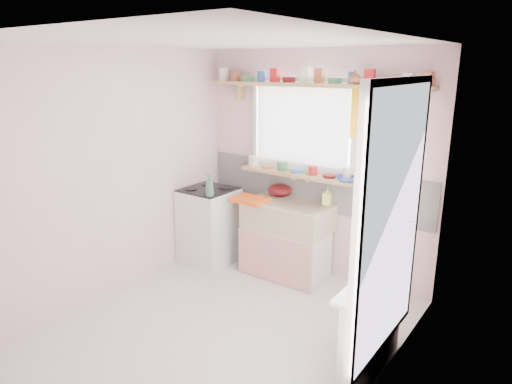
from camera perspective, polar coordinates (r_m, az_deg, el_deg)
The scene contains 19 objects.
room at distance 4.17m, azimuth 10.43°, elevation 2.16°, with size 3.20×3.20×3.20m.
sink_unit at distance 5.19m, azimuth 3.89°, elevation -5.80°, with size 0.95×0.65×1.11m.
cooker at distance 5.53m, azimuth -5.86°, elevation -4.15°, with size 0.58×0.58×0.93m.
radiator_ledge at distance 3.74m, azimuth 14.27°, elevation -15.89°, with size 0.22×0.95×0.78m.
windowsill at distance 5.13m, azimuth 5.14°, elevation 2.22°, with size 1.40×0.22×0.04m, color tan.
pine_shelf at distance 4.91m, azimuth 6.91°, elevation 13.15°, with size 2.52×0.24×0.04m, color tan.
shelf_crockery at distance 4.91m, azimuth 6.94°, elevation 14.02°, with size 2.47×0.11×0.12m.
sill_crockery at distance 5.12m, azimuth 5.00°, elevation 3.06°, with size 1.35×0.11×0.12m.
dish_tray at distance 5.09m, azimuth -0.76°, elevation -0.96°, with size 0.40×0.30×0.04m, color #F65715.
colander at distance 5.32m, azimuth 2.98°, elevation 0.27°, with size 0.29×0.29×0.13m, color #550E13.
jade_plant at distance 3.84m, azimuth 15.90°, elevation -4.85°, with size 0.44×0.38×0.49m, color #296126.
fruit_bowl at distance 3.83m, azimuth 15.16°, elevation -8.19°, with size 0.30×0.30×0.07m, color silver.
herb_pot at distance 3.17m, azimuth 12.65°, elevation -11.91°, with size 0.11×0.07×0.21m, color #376B2A.
soap_bottle_sink at distance 5.02m, azimuth 8.89°, elevation -0.46°, with size 0.09×0.09×0.20m, color #E0F36C.
sill_cup at distance 5.09m, azimuth 6.95°, elevation 2.90°, with size 0.13×0.13×0.10m, color silver.
sill_bowl at distance 4.79m, azimuth 11.09°, elevation 1.64°, with size 0.19×0.19×0.06m, color #3757B2.
shelf_vase at distance 4.63m, azimuth 12.29°, elevation 13.86°, with size 0.13×0.13×0.14m, color brown.
cooker_bottle at distance 5.06m, azimuth -5.82°, elevation 0.81°, with size 0.09×0.09×0.24m, color #3D7A50.
fruit at distance 3.81m, azimuth 15.34°, elevation -7.35°, with size 0.20×0.14×0.10m.
Camera 1 is at (2.38, -2.82, 2.33)m, focal length 32.00 mm.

